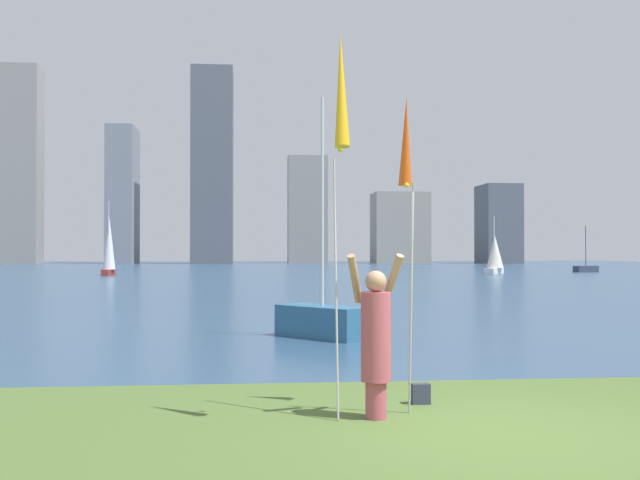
# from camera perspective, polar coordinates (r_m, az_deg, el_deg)

# --- Properties ---
(ground) EXTENTS (120.00, 138.00, 0.12)m
(ground) POSITION_cam_1_polar(r_m,az_deg,el_deg) (58.33, -2.86, -2.67)
(ground) COLOR #4C662D
(person) EXTENTS (0.67, 0.49, 1.82)m
(person) POSITION_cam_1_polar(r_m,az_deg,el_deg) (8.21, 4.33, -7.51)
(person) COLOR #B24C59
(person) RESTS_ON ground
(kite_flag_left) EXTENTS (0.16, 0.88, 4.19)m
(kite_flag_left) POSITION_cam_1_polar(r_m,az_deg,el_deg) (7.91, 1.64, 10.87)
(kite_flag_left) COLOR #B2B2B7
(kite_flag_left) RESTS_ON ground
(kite_flag_right) EXTENTS (0.16, 0.52, 3.64)m
(kite_flag_right) POSITION_cam_1_polar(r_m,az_deg,el_deg) (8.69, 6.68, 6.94)
(kite_flag_right) COLOR #B2B2B7
(kite_flag_right) RESTS_ON ground
(bag) EXTENTS (0.22, 0.13, 0.24)m
(bag) POSITION_cam_1_polar(r_m,az_deg,el_deg) (9.15, 7.80, -11.69)
(bag) COLOR #33384C
(bag) RESTS_ON ground
(sailboat_1) EXTENTS (1.99, 2.07, 5.10)m
(sailboat_1) POSITION_cam_1_polar(r_m,az_deg,el_deg) (15.69, 0.18, -6.21)
(sailboat_1) COLOR #2D6084
(sailboat_1) RESTS_ON ground
(sailboat_3) EXTENTS (2.17, 2.58, 4.54)m
(sailboat_3) POSITION_cam_1_polar(r_m,az_deg,el_deg) (59.74, 13.37, -1.11)
(sailboat_3) COLOR silver
(sailboat_3) RESTS_ON ground
(sailboat_5) EXTENTS (2.29, 1.40, 3.92)m
(sailboat_5) POSITION_cam_1_polar(r_m,az_deg,el_deg) (66.60, 19.87, -2.09)
(sailboat_5) COLOR #333D51
(sailboat_5) RESTS_ON ground
(sailboat_8) EXTENTS (1.03, 1.88, 5.46)m
(sailboat_8) POSITION_cam_1_polar(r_m,az_deg,el_deg) (56.32, -16.00, -0.46)
(sailboat_8) COLOR maroon
(sailboat_8) RESTS_ON ground
(skyline_tower_0) EXTENTS (7.44, 3.99, 27.11)m
(skyline_tower_0) POSITION_cam_1_polar(r_m,az_deg,el_deg) (109.53, -22.69, 5.40)
(skyline_tower_0) COLOR gray
(skyline_tower_0) RESTS_ON ground
(skyline_tower_1) EXTENTS (3.69, 7.44, 19.18)m
(skyline_tower_1) POSITION_cam_1_polar(r_m,az_deg,el_deg) (107.78, -15.01, 3.35)
(skyline_tower_1) COLOR gray
(skyline_tower_1) RESTS_ON ground
(skyline_tower_2) EXTENTS (5.65, 6.00, 27.00)m
(skyline_tower_2) POSITION_cam_1_polar(r_m,az_deg,el_deg) (103.76, -8.32, 5.66)
(skyline_tower_2) COLOR #565B66
(skyline_tower_2) RESTS_ON ground
(skyline_tower_3) EXTENTS (5.68, 3.13, 15.49)m
(skyline_tower_3) POSITION_cam_1_polar(r_m,az_deg,el_deg) (106.95, -0.98, 2.36)
(skyline_tower_3) COLOR gray
(skyline_tower_3) RESTS_ON ground
(skyline_tower_4) EXTENTS (7.78, 5.86, 10.09)m
(skyline_tower_4) POSITION_cam_1_polar(r_m,az_deg,el_deg) (106.48, 6.20, 0.93)
(skyline_tower_4) COLOR gray
(skyline_tower_4) RESTS_ON ground
(skyline_tower_5) EXTENTS (5.04, 6.50, 11.11)m
(skyline_tower_5) POSITION_cam_1_polar(r_m,az_deg,el_deg) (107.47, 13.64, 1.20)
(skyline_tower_5) COLOR #565B66
(skyline_tower_5) RESTS_ON ground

